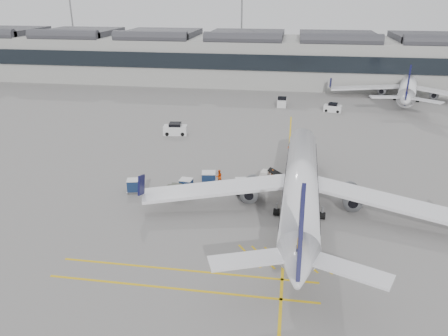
# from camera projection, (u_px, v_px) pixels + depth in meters

# --- Properties ---
(ground) EXTENTS (220.00, 220.00, 0.00)m
(ground) POSITION_uv_depth(u_px,v_px,m) (190.00, 213.00, 46.27)
(ground) COLOR gray
(ground) RESTS_ON ground
(terminal) EXTENTS (200.00, 20.45, 12.40)m
(terminal) POSITION_uv_depth(u_px,v_px,m) (254.00, 58.00, 109.70)
(terminal) COLOR #9E9E99
(terminal) RESTS_ON ground
(light_masts) EXTENTS (113.00, 0.60, 25.45)m
(light_masts) POSITION_uv_depth(u_px,v_px,m) (254.00, 19.00, 119.64)
(light_masts) COLOR slate
(light_masts) RESTS_ON ground
(apron_markings) EXTENTS (0.25, 60.00, 0.01)m
(apron_markings) POSITION_uv_depth(u_px,v_px,m) (288.00, 181.00, 53.97)
(apron_markings) COLOR gold
(apron_markings) RESTS_ON ground
(airliner_main) EXTENTS (33.95, 37.10, 9.86)m
(airliner_main) POSITION_uv_depth(u_px,v_px,m) (301.00, 185.00, 45.97)
(airliner_main) COLOR white
(airliner_main) RESTS_ON ground
(airliner_far) EXTENTS (31.73, 35.09, 9.51)m
(airliner_far) POSITION_uv_depth(u_px,v_px,m) (408.00, 87.00, 93.21)
(airliner_far) COLOR white
(airliner_far) RESTS_ON ground
(belt_loader) EXTENTS (4.84, 2.35, 1.92)m
(belt_loader) POSITION_uv_depth(u_px,v_px,m) (273.00, 179.00, 53.13)
(belt_loader) COLOR silver
(belt_loader) RESTS_ON ground
(baggage_cart_a) EXTENTS (1.96, 1.72, 1.80)m
(baggage_cart_a) POSITION_uv_depth(u_px,v_px,m) (242.00, 186.00, 50.41)
(baggage_cart_a) COLOR gray
(baggage_cart_a) RESTS_ON ground
(baggage_cart_b) EXTENTS (1.92, 1.66, 1.82)m
(baggage_cart_b) POSITION_uv_depth(u_px,v_px,m) (209.00, 179.00, 52.31)
(baggage_cart_b) COLOR gray
(baggage_cart_b) RESTS_ON ground
(baggage_cart_c) EXTENTS (1.63, 1.39, 1.59)m
(baggage_cart_c) POSITION_uv_depth(u_px,v_px,m) (186.00, 185.00, 50.95)
(baggage_cart_c) COLOR gray
(baggage_cart_c) RESTS_ON ground
(baggage_cart_d) EXTENTS (1.77, 1.58, 1.60)m
(baggage_cart_d) POSITION_uv_depth(u_px,v_px,m) (133.00, 185.00, 50.80)
(baggage_cart_d) COLOR gray
(baggage_cart_d) RESTS_ON ground
(ramp_agent_a) EXTENTS (0.76, 0.76, 1.78)m
(ramp_agent_a) POSITION_uv_depth(u_px,v_px,m) (272.00, 176.00, 53.16)
(ramp_agent_a) COLOR #E85D0C
(ramp_agent_a) RESTS_ON ground
(ramp_agent_b) EXTENTS (1.05, 0.96, 1.74)m
(ramp_agent_b) POSITION_uv_depth(u_px,v_px,m) (219.00, 177.00, 53.16)
(ramp_agent_b) COLOR #DB460B
(ramp_agent_b) RESTS_ON ground
(pushback_tug) EXTENTS (2.42, 1.58, 1.31)m
(pushback_tug) POSITION_uv_depth(u_px,v_px,m) (176.00, 190.00, 50.16)
(pushback_tug) COLOR #484A3F
(pushback_tug) RESTS_ON ground
(safety_cone_nose) EXTENTS (0.33, 0.33, 0.46)m
(safety_cone_nose) POSITION_uv_depth(u_px,v_px,m) (289.00, 147.00, 65.26)
(safety_cone_nose) COLOR #F24C0A
(safety_cone_nose) RESTS_ON ground
(safety_cone_engine) EXTENTS (0.40, 0.40, 0.56)m
(safety_cone_engine) POSITION_uv_depth(u_px,v_px,m) (297.00, 182.00, 53.02)
(safety_cone_engine) COLOR #F24C0A
(safety_cone_engine) RESTS_ON ground
(service_van_left) EXTENTS (3.97, 2.34, 1.94)m
(service_van_left) POSITION_uv_depth(u_px,v_px,m) (175.00, 129.00, 71.16)
(service_van_left) COLOR silver
(service_van_left) RESTS_ON ground
(service_van_mid) EXTENTS (1.88, 3.60, 1.83)m
(service_van_mid) POSITION_uv_depth(u_px,v_px,m) (282.00, 102.00, 88.62)
(service_van_mid) COLOR silver
(service_van_mid) RESTS_ON ground
(service_van_right) EXTENTS (3.60, 2.35, 1.70)m
(service_van_right) POSITION_uv_depth(u_px,v_px,m) (333.00, 108.00, 84.53)
(service_van_right) COLOR silver
(service_van_right) RESTS_ON ground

